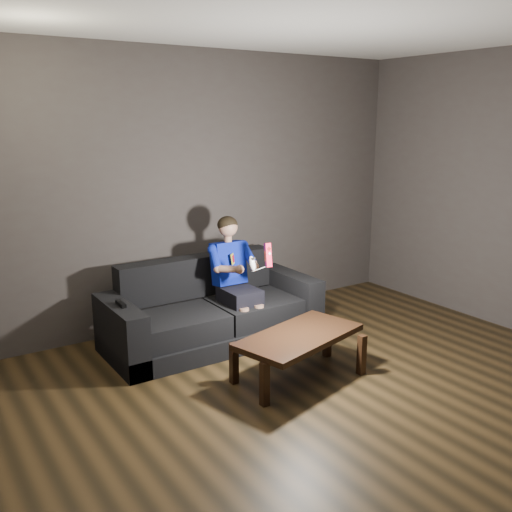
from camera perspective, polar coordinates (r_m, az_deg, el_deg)
floor at (r=4.16m, az=10.45°, el=-16.10°), size 5.00×5.00×0.00m
back_wall at (r=5.71m, az=-6.54°, el=6.59°), size 5.00×0.04×2.70m
ceiling at (r=3.67m, az=12.44°, el=23.56°), size 5.00×5.00×0.02m
sofa at (r=5.35m, az=-4.46°, el=-6.02°), size 1.98×0.85×0.76m
child at (r=5.29m, az=-2.17°, el=-1.39°), size 0.45×0.55×1.10m
wii_remote_red at (r=4.93m, az=1.21°, el=0.10°), size 0.06×0.09×0.21m
nunchuk_white at (r=4.86m, az=-0.38°, el=-0.75°), size 0.08×0.09×0.14m
wii_remote_black at (r=4.84m, az=-13.38°, el=-4.68°), size 0.04×0.17×0.03m
coffee_table at (r=4.59m, az=4.35°, el=-8.35°), size 1.15×0.78×0.38m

